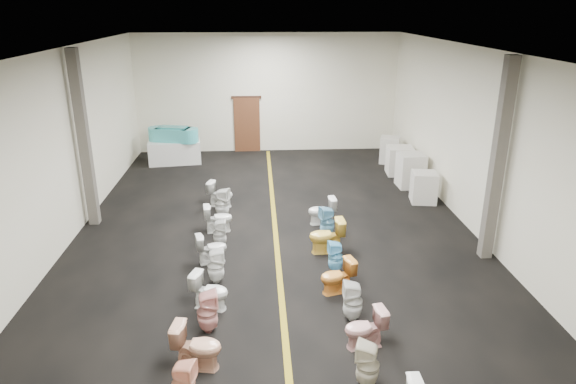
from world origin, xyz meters
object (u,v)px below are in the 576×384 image
appliance_crate_d (390,150)px  toilet_left_1 (184,384)px  toilet_left_4 (210,291)px  appliance_crate_b (411,170)px  toilet_right_4 (353,301)px  toilet_right_8 (327,222)px  display_table (175,152)px  appliance_crate_a (424,187)px  toilet_right_3 (365,329)px  toilet_left_10 (221,194)px  toilet_right_6 (336,257)px  toilet_left_6 (212,248)px  toilet_left_3 (207,312)px  toilet_right_9 (322,211)px  toilet_left_2 (197,346)px  appliance_crate_c (400,161)px  toilet_left_9 (222,203)px  bathtub (173,134)px  toilet_left_5 (216,266)px  toilet_left_7 (220,233)px  toilet_right_5 (337,276)px  toilet_right_7 (327,236)px  toilet_left_8 (218,218)px  toilet_right_2 (368,365)px

appliance_crate_d → toilet_left_1: appliance_crate_d is taller
toilet_left_4 → appliance_crate_d: bearing=-13.2°
appliance_crate_b → toilet_right_4: size_ratio=1.37×
toilet_left_4 → toilet_right_8: size_ratio=0.91×
display_table → appliance_crate_a: (7.83, -4.46, 0.04)m
appliance_crate_a → toilet_right_3: size_ratio=1.26×
toilet_left_10 → toilet_right_6: 4.86m
toilet_left_10 → toilet_right_3: (2.81, -6.65, -0.01)m
toilet_left_6 → toilet_right_3: size_ratio=0.97×
toilet_left_3 → toilet_right_9: bearing=-39.7°
appliance_crate_d → toilet_left_2: size_ratio=1.22×
appliance_crate_c → toilet_left_9: bearing=-148.7°
appliance_crate_c → toilet_left_9: (-5.80, -3.52, -0.05)m
toilet_right_3 → toilet_left_4: bearing=-126.8°
bathtub → appliance_crate_d: bathtub is taller
display_table → bathtub: bathtub is taller
toilet_left_1 → toilet_left_5: 3.51m
toilet_left_1 → toilet_left_7: (0.18, 5.18, -0.03)m
toilet_left_1 → toilet_right_6: toilet_left_1 is taller
appliance_crate_a → toilet_left_7: bearing=-155.3°
toilet_left_2 → toilet_left_7: bearing=9.1°
toilet_left_10 → toilet_right_5: 5.54m
toilet_left_10 → toilet_right_6: toilet_left_10 is taller
toilet_left_10 → toilet_right_7: (2.64, -3.10, 0.05)m
toilet_left_2 → toilet_right_9: size_ratio=1.07×
toilet_left_6 → toilet_right_6: 2.76m
appliance_crate_b → display_table: bearing=158.4°
appliance_crate_a → toilet_left_8: appliance_crate_a is taller
toilet_left_6 → toilet_right_6: size_ratio=0.97×
toilet_left_8 → toilet_right_6: toilet_left_8 is taller
toilet_left_5 → toilet_right_2: (2.48, -3.26, 0.01)m
appliance_crate_d → toilet_left_4: 10.94m
toilet_left_3 → toilet_left_10: bearing=-9.1°
toilet_left_7 → toilet_right_7: size_ratio=0.84×
toilet_left_5 → toilet_left_10: size_ratio=1.04×
appliance_crate_d → toilet_right_5: size_ratio=1.34×
appliance_crate_a → toilet_left_5: bearing=-142.9°
toilet_left_4 → display_table: bearing=30.5°
toilet_left_4 → toilet_right_6: (2.58, 1.26, -0.01)m
toilet_right_7 → toilet_right_4: bearing=-1.4°
toilet_left_2 → toilet_right_5: toilet_left_2 is taller
toilet_right_6 → toilet_right_7: 0.94m
appliance_crate_b → toilet_right_4: (-3.15, -7.21, -0.14)m
display_table → appliance_crate_c: 8.04m
appliance_crate_b → toilet_left_10: bearing=-167.1°
toilet_left_1 → toilet_left_8: toilet_left_1 is taller
appliance_crate_c → toilet_left_2: size_ratio=1.21×
toilet_left_4 → toilet_right_4: bearing=-83.6°
toilet_left_9 → bathtub: bearing=35.5°
toilet_left_2 → toilet_left_3: size_ratio=0.98×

